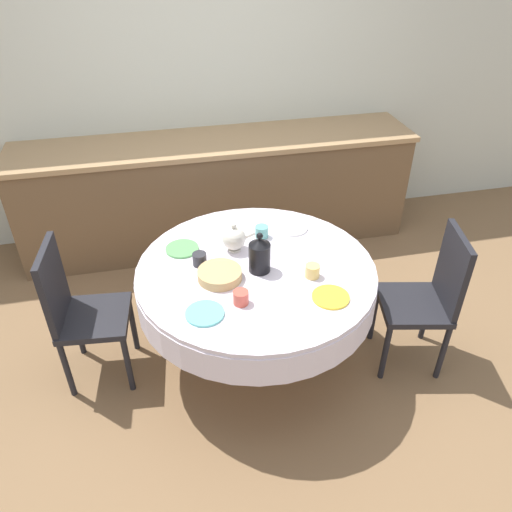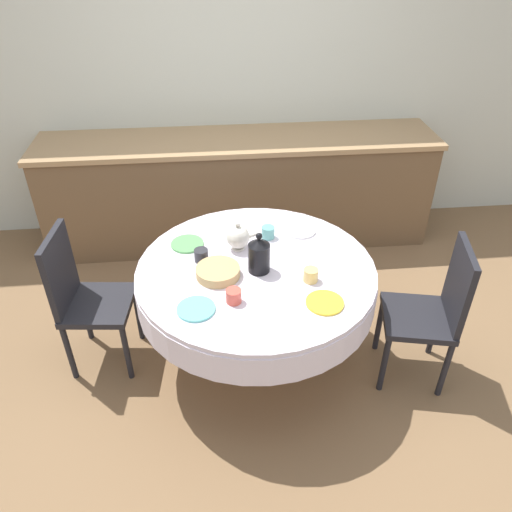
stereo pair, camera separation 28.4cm
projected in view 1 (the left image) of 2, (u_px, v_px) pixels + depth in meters
name	position (u px, v px, depth m)	size (l,w,h in m)	color
ground_plane	(256.00, 356.00, 3.31)	(12.00, 12.00, 0.00)	brown
wall_back	(207.00, 80.00, 4.02)	(7.00, 0.05, 2.60)	beige
kitchen_counter	(218.00, 191.00, 4.23)	(3.24, 0.64, 0.93)	brown
dining_table	(256.00, 284.00, 2.96)	(1.40, 1.40, 0.73)	olive
chair_left	(429.00, 295.00, 3.01)	(0.48, 0.48, 0.95)	black
chair_right	(78.00, 309.00, 2.91)	(0.44, 0.44, 0.95)	black
plate_near_left	(205.00, 313.00, 2.55)	(0.20, 0.20, 0.01)	#60BCB7
cup_near_left	(241.00, 297.00, 2.61)	(0.08, 0.08, 0.08)	#CC4C3D
plate_near_right	(331.00, 297.00, 2.66)	(0.20, 0.20, 0.01)	yellow
cup_near_right	(312.00, 271.00, 2.80)	(0.08, 0.08, 0.08)	#DBB766
plate_far_left	(182.00, 249.00, 3.04)	(0.20, 0.20, 0.01)	#5BA85B
cup_far_left	(200.00, 259.00, 2.89)	(0.08, 0.08, 0.08)	#28282D
plate_far_right	(292.00, 228.00, 3.23)	(0.20, 0.20, 0.01)	white
cup_far_right	(262.00, 232.00, 3.14)	(0.08, 0.08, 0.08)	#5BA39E
coffee_carafe	(260.00, 255.00, 2.81)	(0.12, 0.12, 0.25)	black
teapot	(234.00, 238.00, 2.99)	(0.20, 0.14, 0.19)	silver
bread_basket	(220.00, 275.00, 2.79)	(0.25, 0.25, 0.06)	tan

